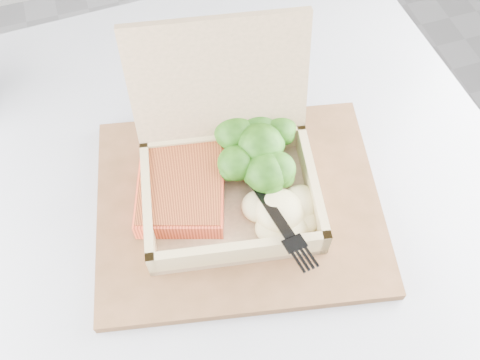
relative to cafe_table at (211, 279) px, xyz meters
name	(u,v)px	position (x,y,z in m)	size (l,w,h in m)	color
cafe_table	(211,279)	(0.00, 0.00, 0.00)	(0.87, 0.87, 0.75)	black
serving_tray	(239,205)	(0.05, 0.01, 0.20)	(0.35, 0.28, 0.01)	brown
takeout_container	(227,161)	(0.04, 0.04, 0.26)	(0.24, 0.23, 0.19)	tan
salmon_fillet	(182,183)	(-0.01, 0.04, 0.23)	(0.10, 0.13, 0.03)	#F0572F
broccoli_pile	(260,151)	(0.09, 0.05, 0.24)	(0.13, 0.13, 0.05)	#377F1C
mashed_potatoes	(280,210)	(0.09, -0.03, 0.23)	(0.09, 0.08, 0.03)	beige
plastic_fork	(260,189)	(0.07, 0.00, 0.25)	(0.04, 0.16, 0.03)	black
receipt	(196,86)	(0.05, 0.22, 0.19)	(0.07, 0.13, 0.00)	white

